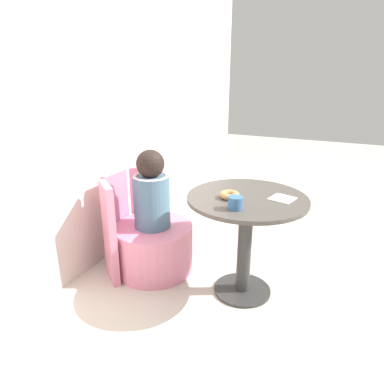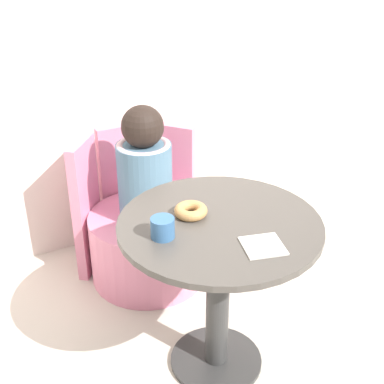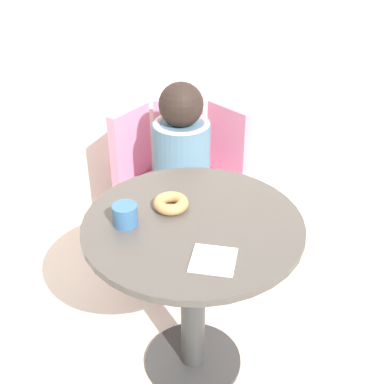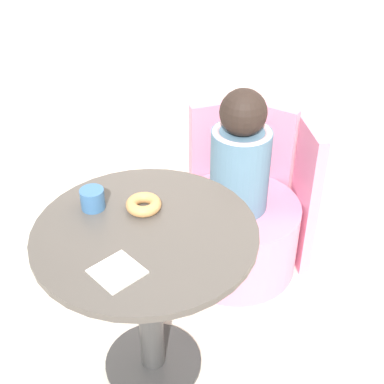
{
  "view_description": "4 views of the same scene",
  "coord_description": "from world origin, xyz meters",
  "px_view_note": "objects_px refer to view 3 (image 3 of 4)",
  "views": [
    {
      "loc": [
        -1.88,
        -0.56,
        1.42
      ],
      "look_at": [
        0.06,
        0.33,
        0.67
      ],
      "focal_mm": 32.0,
      "sensor_mm": 36.0,
      "label": 1
    },
    {
      "loc": [
        -0.8,
        -1.46,
        1.7
      ],
      "look_at": [
        0.12,
        0.28,
        0.65
      ],
      "focal_mm": 50.0,
      "sensor_mm": 36.0,
      "label": 2
    },
    {
      "loc": [
        -0.03,
        -1.5,
        1.73
      ],
      "look_at": [
        0.09,
        0.3,
        0.6
      ],
      "focal_mm": 50.0,
      "sensor_mm": 36.0,
      "label": 3
    },
    {
      "loc": [
        0.93,
        -1.12,
        1.8
      ],
      "look_at": [
        0.07,
        0.26,
        0.67
      ],
      "focal_mm": 50.0,
      "sensor_mm": 36.0,
      "label": 4
    }
  ],
  "objects_px": {
    "tub_chair": "(182,226)",
    "child_figure": "(182,147)",
    "donut": "(170,203)",
    "cup": "(125,215)",
    "round_table": "(193,263)"
  },
  "relations": [
    {
      "from": "round_table",
      "to": "tub_chair",
      "type": "bearing_deg",
      "value": 90.23
    },
    {
      "from": "tub_chair",
      "to": "donut",
      "type": "bearing_deg",
      "value": -96.8
    },
    {
      "from": "child_figure",
      "to": "cup",
      "type": "distance_m",
      "value": 0.73
    },
    {
      "from": "donut",
      "to": "cup",
      "type": "bearing_deg",
      "value": -150.62
    },
    {
      "from": "tub_chair",
      "to": "child_figure",
      "type": "height_order",
      "value": "child_figure"
    },
    {
      "from": "round_table",
      "to": "cup",
      "type": "relative_size",
      "value": 8.99
    },
    {
      "from": "round_table",
      "to": "child_figure",
      "type": "distance_m",
      "value": 0.7
    },
    {
      "from": "cup",
      "to": "donut",
      "type": "bearing_deg",
      "value": 29.38
    },
    {
      "from": "donut",
      "to": "round_table",
      "type": "bearing_deg",
      "value": -50.97
    },
    {
      "from": "round_table",
      "to": "tub_chair",
      "type": "xyz_separation_m",
      "value": [
        -0.0,
        0.69,
        -0.34
      ]
    },
    {
      "from": "donut",
      "to": "cup",
      "type": "height_order",
      "value": "cup"
    },
    {
      "from": "tub_chair",
      "to": "donut",
      "type": "height_order",
      "value": "donut"
    },
    {
      "from": "child_figure",
      "to": "donut",
      "type": "relative_size",
      "value": 4.58
    },
    {
      "from": "tub_chair",
      "to": "child_figure",
      "type": "distance_m",
      "value": 0.44
    },
    {
      "from": "tub_chair",
      "to": "cup",
      "type": "bearing_deg",
      "value": -107.99
    }
  ]
}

